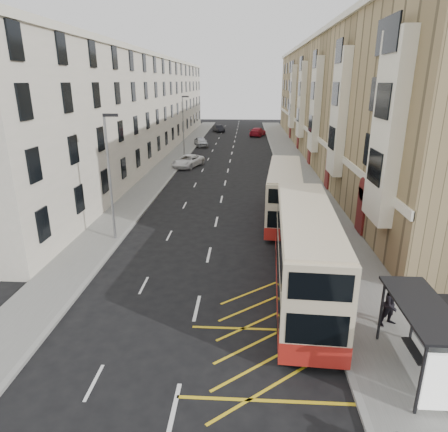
# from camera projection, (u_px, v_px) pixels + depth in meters

# --- Properties ---
(ground) EXTENTS (200.00, 200.00, 0.00)m
(ground) POSITION_uv_depth(u_px,v_px,m) (184.00, 366.00, 14.70)
(ground) COLOR black
(ground) RESTS_ON ground
(pavement_right) EXTENTS (4.00, 120.00, 0.15)m
(pavement_right) POSITION_uv_depth(u_px,v_px,m) (301.00, 179.00, 42.61)
(pavement_right) COLOR slate
(pavement_right) RESTS_ON ground
(pavement_left) EXTENTS (3.00, 120.00, 0.15)m
(pavement_left) POSITION_uv_depth(u_px,v_px,m) (157.00, 177.00, 43.45)
(pavement_left) COLOR slate
(pavement_left) RESTS_ON ground
(kerb_right) EXTENTS (0.25, 120.00, 0.15)m
(kerb_right) POSITION_uv_depth(u_px,v_px,m) (282.00, 179.00, 42.72)
(kerb_right) COLOR gray
(kerb_right) RESTS_ON ground
(kerb_left) EXTENTS (0.25, 120.00, 0.15)m
(kerb_left) POSITION_uv_depth(u_px,v_px,m) (171.00, 177.00, 43.37)
(kerb_left) COLOR gray
(kerb_left) RESTS_ON ground
(road_markings) EXTENTS (10.00, 110.00, 0.01)m
(road_markings) POSITION_uv_depth(u_px,v_px,m) (232.00, 154.00, 57.25)
(road_markings) COLOR silver
(road_markings) RESTS_ON ground
(terrace_right) EXTENTS (10.75, 79.00, 15.25)m
(terrace_right) POSITION_uv_depth(u_px,v_px,m) (341.00, 100.00, 54.38)
(terrace_right) COLOR tan
(terrace_right) RESTS_ON ground
(terrace_left) EXTENTS (9.18, 79.00, 13.25)m
(terrace_left) POSITION_uv_depth(u_px,v_px,m) (137.00, 107.00, 56.36)
(terrace_left) COLOR white
(terrace_left) RESTS_ON ground
(bus_shelter) EXTENTS (1.65, 4.25, 2.70)m
(bus_shelter) POSITION_uv_depth(u_px,v_px,m) (430.00, 331.00, 13.19)
(bus_shelter) COLOR black
(bus_shelter) RESTS_ON pavement_right
(guard_railing) EXTENTS (0.06, 6.56, 1.01)m
(guard_railing) POSITION_uv_depth(u_px,v_px,m) (328.00, 277.00, 19.53)
(guard_railing) COLOR #AC0413
(guard_railing) RESTS_ON pavement_right
(street_lamp_near) EXTENTS (0.93, 0.18, 8.00)m
(street_lamp_near) POSITION_uv_depth(u_px,v_px,m) (110.00, 171.00, 24.91)
(street_lamp_near) COLOR gray
(street_lamp_near) RESTS_ON pavement_left
(street_lamp_far) EXTENTS (0.93, 0.18, 8.00)m
(street_lamp_far) POSITION_uv_depth(u_px,v_px,m) (183.00, 123.00, 53.27)
(street_lamp_far) COLOR gray
(street_lamp_far) RESTS_ON pavement_left
(double_decker_front) EXTENTS (3.14, 11.14, 4.40)m
(double_decker_front) POSITION_uv_depth(u_px,v_px,m) (305.00, 255.00, 18.72)
(double_decker_front) COLOR beige
(double_decker_front) RESTS_ON ground
(double_decker_rear) EXTENTS (3.27, 10.33, 4.05)m
(double_decker_rear) POSITION_uv_depth(u_px,v_px,m) (284.00, 194.00, 29.56)
(double_decker_rear) COLOR beige
(double_decker_rear) RESTS_ON ground
(pedestrian_mid) EXTENTS (1.14, 1.03, 1.91)m
(pedestrian_mid) POSITION_uv_depth(u_px,v_px,m) (393.00, 305.00, 16.68)
(pedestrian_mid) COLOR black
(pedestrian_mid) RESTS_ON pavement_right
(pedestrian_far) EXTENTS (1.16, 0.85, 1.82)m
(pedestrian_far) POSITION_uv_depth(u_px,v_px,m) (335.00, 283.00, 18.60)
(pedestrian_far) COLOR black
(pedestrian_far) RESTS_ON pavement_right
(white_van) EXTENTS (3.95, 5.67, 1.44)m
(white_van) POSITION_uv_depth(u_px,v_px,m) (188.00, 161.00, 48.67)
(white_van) COLOR white
(white_van) RESTS_ON ground
(car_silver) EXTENTS (2.96, 4.73, 1.50)m
(car_silver) POSITION_uv_depth(u_px,v_px,m) (201.00, 142.00, 63.96)
(car_silver) COLOR #B6B9BE
(car_silver) RESTS_ON ground
(car_dark) EXTENTS (2.92, 4.44, 1.38)m
(car_dark) POSITION_uv_depth(u_px,v_px,m) (219.00, 129.00, 81.91)
(car_dark) COLOR black
(car_dark) RESTS_ON ground
(car_red) EXTENTS (3.57, 5.81, 1.57)m
(car_red) POSITION_uv_depth(u_px,v_px,m) (258.00, 132.00, 76.04)
(car_red) COLOR #AF1628
(car_red) RESTS_ON ground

